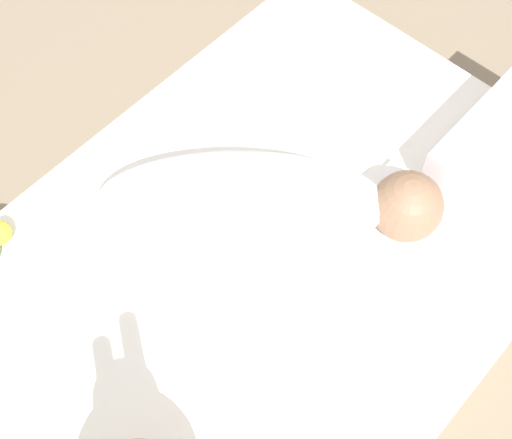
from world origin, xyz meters
TOP-DOWN VIEW (x-y plane):
  - ground_plane at (0.00, 0.00)m, footprint 12.00×12.00m
  - bed_mattress at (0.00, 0.00)m, footprint 1.11×0.80m
  - burp_cloth at (0.16, -0.15)m, footprint 0.24×0.20m
  - swaddled_baby at (0.02, 0.04)m, footprint 0.49×0.52m

SIDE VIEW (x-z plane):
  - ground_plane at x=0.00m, z-range 0.00..0.00m
  - bed_mattress at x=0.00m, z-range 0.00..0.17m
  - burp_cloth at x=0.16m, z-range 0.17..0.19m
  - swaddled_baby at x=0.02m, z-range 0.16..0.29m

